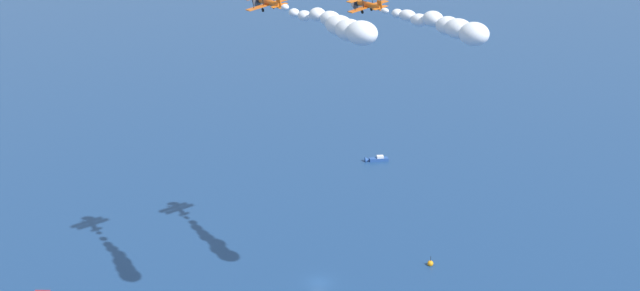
{
  "coord_description": "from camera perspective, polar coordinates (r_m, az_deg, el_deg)",
  "views": [
    {
      "loc": [
        -110.13,
        -27.23,
        67.77
      ],
      "look_at": [
        -0.23,
        -0.24,
        25.86
      ],
      "focal_mm": 41.43,
      "sensor_mm": 36.0,
      "label": 1
    }
  ],
  "objects": [
    {
      "name": "smoke_trail_lead",
      "position": [
        94.14,
        1.79,
        9.17
      ],
      "size": [
        17.54,
        17.62,
        3.48
      ],
      "color": "silver"
    },
    {
      "name": "marker_buoy",
      "position": [
        138.7,
        8.52,
        -8.99
      ],
      "size": [
        1.1,
        1.1,
        2.1
      ],
      "color": "orange",
      "rests_on": "ground_plane"
    },
    {
      "name": "biplane_lead",
      "position": [
        110.75,
        -4.0,
        11.04
      ],
      "size": [
        6.44,
        6.58,
        3.67
      ],
      "color": "orange"
    },
    {
      "name": "smoke_trail_wingman",
      "position": [
        104.27,
        9.94,
        9.05
      ],
      "size": [
        17.2,
        18.06,
        3.84
      ],
      "color": "silver"
    },
    {
      "name": "motorboat_trailing",
      "position": [
        185.18,
        4.31,
        -1.06
      ],
      "size": [
        3.58,
        6.01,
        1.7
      ],
      "color": "#23478C",
      "rests_on": "ground_plane"
    },
    {
      "name": "biplane_wingman",
      "position": [
        119.05,
        3.72,
        10.86
      ],
      "size": [
        6.44,
        6.58,
        3.67
      ],
      "color": "orange"
    },
    {
      "name": "ground_plane",
      "position": [
        132.15,
        -0.08,
        -10.53
      ],
      "size": [
        2000.0,
        2000.0,
        0.0
      ],
      "primitive_type": "plane",
      "color": "navy"
    }
  ]
}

